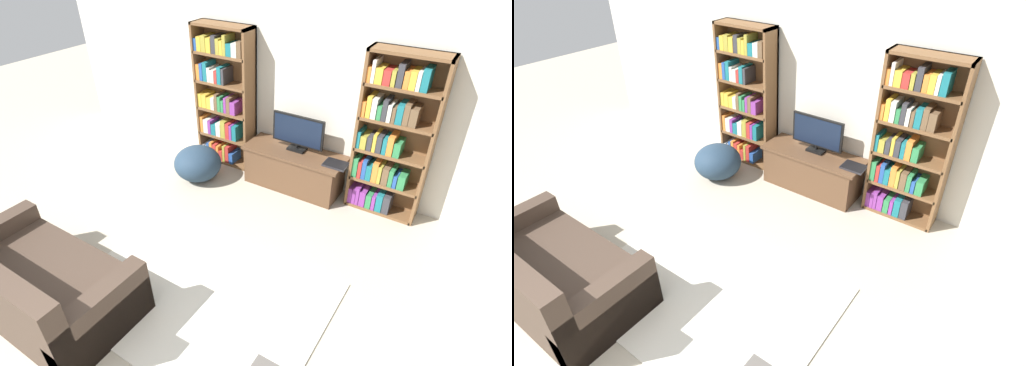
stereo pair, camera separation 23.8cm
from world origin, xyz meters
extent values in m
cube|color=silver|center=(0.00, 4.23, 1.30)|extent=(8.80, 0.06, 2.60)
cube|color=brown|center=(-1.73, 4.03, 1.01)|extent=(0.04, 0.30, 2.01)
cube|color=brown|center=(-0.90, 4.03, 1.01)|extent=(0.04, 0.30, 2.01)
cube|color=brown|center=(-1.32, 4.16, 1.01)|extent=(0.87, 0.04, 2.01)
cube|color=brown|center=(-1.32, 4.03, 1.99)|extent=(0.87, 0.30, 0.04)
cube|color=brown|center=(-1.32, 4.03, 0.02)|extent=(0.83, 0.30, 0.04)
cube|color=silver|center=(-1.69, 4.02, 0.13)|extent=(0.04, 0.24, 0.18)
cube|color=silver|center=(-1.64, 4.02, 0.12)|extent=(0.04, 0.24, 0.17)
cube|color=#234C99|center=(-1.60, 4.02, 0.15)|extent=(0.05, 0.24, 0.23)
cube|color=orange|center=(-1.54, 4.02, 0.16)|extent=(0.05, 0.24, 0.26)
cube|color=#B72D28|center=(-1.48, 4.02, 0.15)|extent=(0.06, 0.24, 0.23)
cube|color=orange|center=(-1.42, 4.02, 0.15)|extent=(0.04, 0.24, 0.22)
cube|color=#B72D28|center=(-1.36, 4.02, 0.12)|extent=(0.06, 0.24, 0.16)
cube|color=#9E9333|center=(-1.30, 4.02, 0.16)|extent=(0.04, 0.24, 0.26)
cube|color=#B72D28|center=(-1.24, 4.02, 0.16)|extent=(0.06, 0.24, 0.26)
cube|color=#234C99|center=(-1.17, 4.02, 0.12)|extent=(0.07, 0.24, 0.16)
cube|color=brown|center=(-1.32, 4.03, 0.42)|extent=(0.83, 0.30, 0.04)
cube|color=orange|center=(-1.69, 4.02, 0.56)|extent=(0.05, 0.24, 0.24)
cube|color=silver|center=(-1.61, 4.02, 0.54)|extent=(0.08, 0.24, 0.21)
cube|color=#7F338C|center=(-1.54, 4.02, 0.54)|extent=(0.05, 0.24, 0.21)
cube|color=#196B75|center=(-1.47, 4.02, 0.52)|extent=(0.08, 0.24, 0.16)
cube|color=silver|center=(-1.38, 4.02, 0.54)|extent=(0.08, 0.24, 0.20)
cube|color=#9E9333|center=(-1.29, 4.02, 0.57)|extent=(0.08, 0.24, 0.26)
cube|color=#B72D28|center=(-1.22, 4.02, 0.56)|extent=(0.06, 0.24, 0.24)
cube|color=#7F338C|center=(-1.16, 4.02, 0.55)|extent=(0.04, 0.24, 0.22)
cube|color=#196B75|center=(-1.10, 4.02, 0.55)|extent=(0.07, 0.24, 0.22)
cube|color=brown|center=(-1.32, 4.03, 0.82)|extent=(0.83, 0.30, 0.04)
cube|color=gold|center=(-1.68, 4.02, 0.94)|extent=(0.06, 0.24, 0.20)
cube|color=gold|center=(-1.61, 4.02, 0.94)|extent=(0.08, 0.24, 0.19)
cube|color=gold|center=(-1.52, 4.02, 0.92)|extent=(0.07, 0.24, 0.17)
cube|color=silver|center=(-1.46, 4.02, 0.93)|extent=(0.06, 0.24, 0.18)
cube|color=brown|center=(-1.39, 4.02, 0.96)|extent=(0.05, 0.24, 0.24)
cube|color=#2D7F47|center=(-1.34, 4.02, 0.95)|extent=(0.05, 0.24, 0.21)
cube|color=#2D7F47|center=(-1.29, 4.02, 0.93)|extent=(0.04, 0.24, 0.17)
cube|color=#7F338C|center=(-1.24, 4.02, 0.95)|extent=(0.04, 0.24, 0.22)
cube|color=brown|center=(-1.18, 4.02, 0.95)|extent=(0.06, 0.24, 0.23)
cube|color=#7F338C|center=(-1.11, 4.02, 0.93)|extent=(0.08, 0.24, 0.18)
cube|color=brown|center=(-1.32, 4.03, 1.22)|extent=(0.83, 0.30, 0.04)
cube|color=orange|center=(-1.68, 4.02, 1.35)|extent=(0.06, 0.24, 0.22)
cube|color=#234C99|center=(-1.62, 4.02, 1.36)|extent=(0.05, 0.24, 0.23)
cube|color=#196B75|center=(-1.55, 4.02, 1.37)|extent=(0.06, 0.24, 0.26)
cube|color=silver|center=(-1.49, 4.02, 1.34)|extent=(0.04, 0.24, 0.20)
cube|color=silver|center=(-1.43, 4.02, 1.33)|extent=(0.06, 0.24, 0.17)
cube|color=#B72D28|center=(-1.37, 4.02, 1.33)|extent=(0.04, 0.24, 0.17)
cube|color=#196B75|center=(-1.31, 4.02, 1.36)|extent=(0.06, 0.24, 0.23)
cube|color=#333338|center=(-1.26, 4.02, 1.35)|extent=(0.04, 0.24, 0.22)
cube|color=brown|center=(-1.32, 4.03, 1.63)|extent=(0.83, 0.30, 0.04)
cube|color=#234C99|center=(-1.69, 4.02, 1.72)|extent=(0.05, 0.24, 0.16)
cube|color=gold|center=(-1.63, 4.02, 1.74)|extent=(0.07, 0.24, 0.19)
cube|color=#9E9333|center=(-1.55, 4.02, 1.75)|extent=(0.08, 0.24, 0.21)
cube|color=gold|center=(-1.47, 4.02, 1.74)|extent=(0.08, 0.24, 0.19)
cube|color=#333338|center=(-1.38, 4.02, 1.76)|extent=(0.07, 0.24, 0.23)
cube|color=#9E9333|center=(-1.32, 4.02, 1.74)|extent=(0.05, 0.24, 0.20)
cube|color=gold|center=(-1.26, 4.02, 1.74)|extent=(0.05, 0.24, 0.18)
cube|color=#9E9333|center=(-1.21, 4.02, 1.77)|extent=(0.05, 0.24, 0.26)
cube|color=#196B75|center=(-1.14, 4.02, 1.72)|extent=(0.08, 0.24, 0.16)
cube|color=silver|center=(-1.06, 4.02, 1.73)|extent=(0.08, 0.24, 0.18)
cube|color=brown|center=(-0.98, 4.02, 1.75)|extent=(0.07, 0.24, 0.21)
cube|color=brown|center=(0.66, 4.03, 1.01)|extent=(0.04, 0.30, 2.01)
cube|color=brown|center=(1.49, 4.03, 1.01)|extent=(0.04, 0.30, 2.01)
cube|color=brown|center=(1.08, 4.16, 1.01)|extent=(0.87, 0.04, 2.01)
cube|color=brown|center=(1.08, 4.03, 1.99)|extent=(0.87, 0.30, 0.04)
cube|color=brown|center=(1.08, 4.03, 0.02)|extent=(0.83, 0.30, 0.04)
cube|color=#7F338C|center=(0.70, 4.02, 0.14)|extent=(0.05, 0.24, 0.21)
cube|color=#7F338C|center=(0.75, 4.02, 0.15)|extent=(0.04, 0.24, 0.23)
cube|color=#7F338C|center=(0.80, 4.02, 0.16)|extent=(0.04, 0.24, 0.25)
cube|color=#7F338C|center=(0.86, 4.02, 0.14)|extent=(0.08, 0.24, 0.21)
cube|color=#2D7F47|center=(0.95, 4.02, 0.13)|extent=(0.07, 0.24, 0.19)
cube|color=#7F338C|center=(1.01, 4.02, 0.14)|extent=(0.04, 0.24, 0.20)
cube|color=#196B75|center=(1.08, 4.02, 0.16)|extent=(0.08, 0.24, 0.24)
cube|color=#333338|center=(1.17, 4.02, 0.16)|extent=(0.08, 0.24, 0.24)
cube|color=brown|center=(1.08, 4.03, 0.42)|extent=(0.83, 0.30, 0.04)
cube|color=#2D7F47|center=(0.71, 4.02, 0.57)|extent=(0.06, 0.24, 0.26)
cube|color=#B72D28|center=(0.77, 4.02, 0.55)|extent=(0.04, 0.24, 0.22)
cube|color=#234C99|center=(0.82, 4.02, 0.57)|extent=(0.05, 0.24, 0.26)
cube|color=#196B75|center=(0.89, 4.02, 0.54)|extent=(0.07, 0.24, 0.20)
cube|color=orange|center=(0.96, 4.02, 0.57)|extent=(0.07, 0.24, 0.26)
cube|color=#9E9333|center=(1.02, 4.02, 0.55)|extent=(0.04, 0.24, 0.23)
cube|color=brown|center=(1.08, 4.02, 0.55)|extent=(0.07, 0.24, 0.22)
cube|color=#2D7F47|center=(1.15, 4.02, 0.55)|extent=(0.05, 0.24, 0.22)
cube|color=#234C99|center=(1.21, 4.02, 0.52)|extent=(0.04, 0.24, 0.16)
cube|color=#2D7F47|center=(1.28, 4.02, 0.53)|extent=(0.08, 0.24, 0.18)
cube|color=brown|center=(1.08, 4.03, 0.82)|extent=(0.83, 0.30, 0.04)
cube|color=#196B75|center=(0.70, 4.02, 0.94)|extent=(0.04, 0.24, 0.21)
cube|color=#9E9333|center=(0.76, 4.02, 0.92)|extent=(0.07, 0.24, 0.16)
cube|color=#333338|center=(0.83, 4.02, 0.93)|extent=(0.06, 0.24, 0.18)
cube|color=gold|center=(0.89, 4.02, 0.95)|extent=(0.04, 0.24, 0.22)
cube|color=#333338|center=(0.95, 4.02, 0.94)|extent=(0.06, 0.24, 0.21)
cube|color=#196B75|center=(1.01, 4.02, 0.94)|extent=(0.05, 0.24, 0.20)
cube|color=orange|center=(1.07, 4.02, 0.96)|extent=(0.07, 0.24, 0.23)
cube|color=#2D7F47|center=(1.15, 4.02, 0.93)|extent=(0.07, 0.24, 0.17)
cube|color=brown|center=(1.08, 4.03, 1.22)|extent=(0.83, 0.30, 0.04)
cube|color=orange|center=(0.70, 4.02, 1.33)|extent=(0.04, 0.24, 0.18)
cube|color=gold|center=(0.76, 4.02, 1.37)|extent=(0.05, 0.24, 0.25)
cube|color=silver|center=(0.82, 4.02, 1.36)|extent=(0.06, 0.24, 0.24)
cube|color=#2D7F47|center=(0.88, 4.02, 1.33)|extent=(0.05, 0.24, 0.17)
cube|color=#333338|center=(0.94, 4.02, 1.36)|extent=(0.05, 0.24, 0.24)
cube|color=silver|center=(0.99, 4.02, 1.34)|extent=(0.04, 0.24, 0.20)
cube|color=brown|center=(1.04, 4.02, 1.33)|extent=(0.04, 0.24, 0.18)
cube|color=#196B75|center=(1.10, 4.02, 1.35)|extent=(0.07, 0.24, 0.22)
cube|color=brown|center=(1.17, 4.02, 1.36)|extent=(0.06, 0.24, 0.24)
cube|color=brown|center=(1.25, 4.02, 1.35)|extent=(0.08, 0.24, 0.21)
cube|color=brown|center=(1.08, 4.03, 1.63)|extent=(0.83, 0.30, 0.04)
cube|color=orange|center=(0.70, 4.02, 1.73)|extent=(0.04, 0.24, 0.17)
cube|color=silver|center=(0.75, 4.02, 1.77)|extent=(0.04, 0.24, 0.25)
cube|color=gold|center=(0.81, 4.02, 1.73)|extent=(0.08, 0.24, 0.17)
cube|color=#B72D28|center=(0.90, 4.02, 1.73)|extent=(0.08, 0.24, 0.16)
cube|color=#9E9333|center=(0.97, 4.02, 1.73)|extent=(0.04, 0.24, 0.17)
cube|color=#333338|center=(1.03, 4.02, 1.77)|extent=(0.07, 0.24, 0.25)
cube|color=orange|center=(1.10, 4.02, 1.74)|extent=(0.05, 0.24, 0.19)
cube|color=gold|center=(1.16, 4.02, 1.74)|extent=(0.07, 0.24, 0.19)
cube|color=silver|center=(1.22, 4.02, 1.75)|extent=(0.04, 0.24, 0.20)
cube|color=#196B75|center=(1.28, 4.02, 1.76)|extent=(0.07, 0.24, 0.24)
cube|color=brown|center=(-0.12, 3.91, 0.26)|extent=(1.29, 0.49, 0.51)
cube|color=brown|center=(-0.12, 3.91, 0.53)|extent=(1.37, 0.52, 0.04)
cube|color=black|center=(-0.12, 3.97, 0.56)|extent=(0.24, 0.16, 0.03)
cylinder|color=black|center=(-0.12, 3.97, 0.60)|extent=(0.04, 0.04, 0.05)
cube|color=black|center=(-0.12, 3.97, 0.83)|extent=(0.72, 0.04, 0.41)
cube|color=black|center=(-0.12, 3.95, 0.83)|extent=(0.67, 0.00, 0.37)
cube|color=#28282D|center=(0.48, 3.87, 0.56)|extent=(0.29, 0.23, 0.02)
cube|color=black|center=(0.48, 3.87, 0.57)|extent=(0.28, 0.22, 0.00)
cube|color=beige|center=(-0.01, 1.69, 0.01)|extent=(2.45, 1.79, 0.02)
cube|color=#423328|center=(-1.16, 0.86, 0.21)|extent=(1.78, 0.97, 0.42)
cube|color=#423328|center=(-0.36, 0.86, 0.30)|extent=(0.18, 0.97, 0.60)
ellipsoid|color=#23384C|center=(-1.37, 3.39, 0.24)|extent=(0.66, 0.66, 0.48)
camera|label=1|loc=(1.90, -0.30, 3.11)|focal=28.00mm
camera|label=2|loc=(2.09, -0.17, 3.11)|focal=28.00mm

